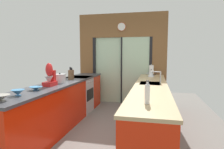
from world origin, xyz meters
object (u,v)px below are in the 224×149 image
object	(u,v)px
mixing_bowl_near	(1,98)
mixing_bowl_far	(36,88)
stock_pot	(60,78)
soap_bottle	(147,94)
kettle	(151,73)
paper_towel_roll	(151,70)
mixing_bowl_mid	(18,92)
oven_range	(80,95)
knife_block	(71,75)
stand_mixer	(50,77)

from	to	relation	value
mixing_bowl_near	mixing_bowl_far	xyz separation A→B (m)	(0.00, 0.72, -0.01)
mixing_bowl_near	stock_pot	xyz separation A→B (m)	(0.00, 1.53, 0.05)
mixing_bowl_near	stock_pot	size ratio (longest dim) A/B	0.94
soap_bottle	mixing_bowl_near	bearing A→B (deg)	-171.85
mixing_bowl_far	kettle	bearing A→B (deg)	52.17
paper_towel_roll	mixing_bowl_mid	bearing A→B (deg)	-120.35
oven_range	mixing_bowl_far	xyz separation A→B (m)	(0.02, -1.86, 0.50)
mixing_bowl_far	kettle	distance (m)	2.91
stock_pot	kettle	distance (m)	2.32
knife_block	paper_towel_roll	distance (m)	2.20
knife_block	mixing_bowl_mid	bearing A→B (deg)	-90.00
stand_mixer	paper_towel_roll	world-z (taller)	stand_mixer
knife_block	soap_bottle	distance (m)	2.54
knife_block	kettle	distance (m)	2.02
oven_range	soap_bottle	size ratio (longest dim) A/B	3.34
oven_range	mixing_bowl_near	bearing A→B (deg)	-89.59
mixing_bowl_mid	soap_bottle	xyz separation A→B (m)	(1.78, -0.05, 0.07)
mixing_bowl_far	knife_block	bearing A→B (deg)	90.00
stand_mixer	paper_towel_roll	bearing A→B (deg)	50.99
oven_range	mixing_bowl_mid	size ratio (longest dim) A/B	5.11
stand_mixer	stock_pot	distance (m)	0.39
kettle	paper_towel_roll	world-z (taller)	paper_towel_roll
mixing_bowl_far	kettle	xyz separation A→B (m)	(1.78, 2.29, 0.05)
mixing_bowl_mid	kettle	xyz separation A→B (m)	(1.78, 2.71, 0.04)
soap_bottle	kettle	bearing A→B (deg)	89.96
knife_block	stock_pot	distance (m)	0.53
mixing_bowl_near	soap_bottle	xyz separation A→B (m)	(1.78, 0.25, 0.08)
stand_mixer	stock_pot	bearing A→B (deg)	90.00
mixing_bowl_mid	knife_block	world-z (taller)	knife_block
mixing_bowl_mid	oven_range	bearing A→B (deg)	90.46
mixing_bowl_mid	paper_towel_roll	world-z (taller)	paper_towel_roll
soap_bottle	stand_mixer	bearing A→B (deg)	153.36
oven_range	mixing_bowl_mid	xyz separation A→B (m)	(0.02, -2.28, 0.51)
paper_towel_roll	oven_range	bearing A→B (deg)	-157.10
mixing_bowl_mid	mixing_bowl_far	xyz separation A→B (m)	(0.00, 0.42, -0.01)
mixing_bowl_near	stand_mixer	xyz separation A→B (m)	(0.00, 1.15, 0.12)
mixing_bowl_mid	soap_bottle	distance (m)	1.78
oven_range	kettle	world-z (taller)	kettle
knife_block	stock_pot	size ratio (longest dim) A/B	1.25
oven_range	mixing_bowl_far	bearing A→B (deg)	-89.43
mixing_bowl_near	stock_pot	distance (m)	1.53
kettle	soap_bottle	size ratio (longest dim) A/B	0.89
mixing_bowl_far	soap_bottle	xyz separation A→B (m)	(1.78, -0.47, 0.09)
knife_block	paper_towel_roll	size ratio (longest dim) A/B	0.95
mixing_bowl_mid	kettle	distance (m)	3.24
soap_bottle	mixing_bowl_far	bearing A→B (deg)	165.34
stock_pot	soap_bottle	world-z (taller)	soap_bottle
stand_mixer	soap_bottle	bearing A→B (deg)	-26.64
mixing_bowl_near	kettle	xyz separation A→B (m)	(1.78, 3.01, 0.04)
oven_range	knife_block	size ratio (longest dim) A/B	3.18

